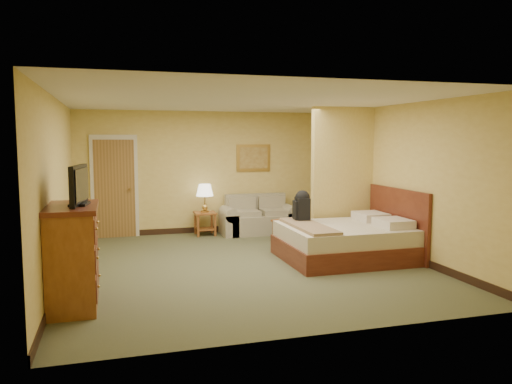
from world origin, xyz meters
name	(u,v)px	position (x,y,z in m)	size (l,w,h in m)	color
floor	(244,265)	(0.00, 0.00, 0.00)	(6.00, 6.00, 0.00)	#4F5235
ceiling	(244,101)	(0.00, 0.00, 2.60)	(6.00, 6.00, 0.00)	white
back_wall	(208,172)	(0.00, 3.00, 1.30)	(5.50, 0.02, 2.60)	#D6B95B
left_wall	(57,189)	(-2.75, 0.00, 1.30)	(0.02, 6.00, 2.60)	#D6B95B
right_wall	(398,180)	(2.75, 0.00, 1.30)	(0.02, 6.00, 2.60)	#D6B95B
partition	(342,177)	(2.15, 0.93, 1.30)	(1.20, 0.15, 2.60)	#D6B95B
door	(115,187)	(-1.95, 2.96, 1.03)	(0.94, 0.16, 2.10)	beige
baseboard	(209,229)	(0.00, 2.99, 0.06)	(5.50, 0.02, 0.12)	black
loveseat	(259,221)	(1.00, 2.57, 0.27)	(1.63, 0.76, 0.83)	gray
side_table	(205,220)	(-0.15, 2.65, 0.32)	(0.44, 0.44, 0.49)	brown
table_lamp	(205,191)	(-0.15, 2.65, 0.94)	(0.36, 0.36, 0.59)	#B58D42
coffee_table	(296,227)	(1.40, 1.38, 0.32)	(0.88, 0.88, 0.45)	brown
wall_picture	(253,158)	(1.00, 2.97, 1.60)	(0.76, 0.04, 0.59)	#B78E3F
dresser	(73,256)	(-2.47, -1.36, 0.62)	(0.60, 1.15, 1.23)	brown
tv	(79,186)	(-2.38, -1.36, 1.45)	(0.24, 0.78, 0.47)	black
bed	(350,240)	(1.82, -0.10, 0.32)	(2.13, 1.81, 1.17)	#531E13
backpack	(302,205)	(1.16, 0.42, 0.87)	(0.26, 0.34, 0.55)	black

